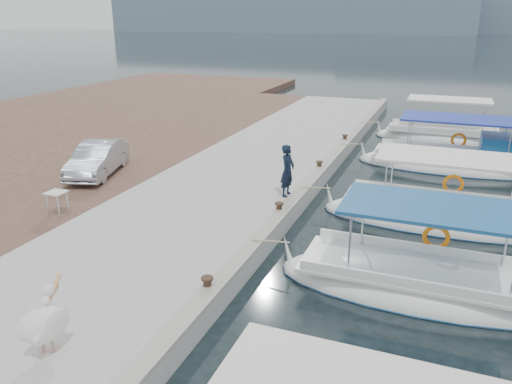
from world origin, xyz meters
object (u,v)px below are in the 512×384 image
Objects in this scene: fishing_caique_c at (439,220)px; fishing_caique_b at (417,287)px; pelican at (45,323)px; fishing_caique_e at (441,138)px; parked_car at (97,159)px; fishing_caique_d at (451,164)px; fisherman at (288,171)px.

fishing_caique_b is at bearing -94.33° from fishing_caique_c.
fishing_caique_c is 12.04m from pelican.
fishing_caique_b is 8.27m from pelican.
fishing_caique_e is 1.84× the size of parked_car.
fishing_caique_e reaches higher than parked_car.
fishing_caique_c and fishing_caique_d have the same top height.
fishing_caique_e reaches higher than pelican.
pelican is 0.39× the size of parked_car.
fishing_caique_b and fishing_caique_d have the same top height.
fishing_caique_c reaches higher than pelican.
fishing_caique_c is at bearing -88.47° from fishing_caique_e.
fishing_caique_b and fishing_caique_e have the same top height.
fishing_caique_b is at bearing -90.11° from fishing_caique_e.
fishing_caique_b is 11.28m from fishing_caique_d.
fishing_caique_c is at bearing -12.50° from parked_car.
fisherman reaches higher than parked_car.
fishing_caique_e is 17.69m from parked_car.
pelican is 10.99m from parked_car.
fishing_caique_c is at bearing 85.67° from fishing_caique_b.
fishing_caique_b is 1.83× the size of parked_car.
pelican is (-6.71, -16.75, 0.90)m from fishing_caique_d.
fishing_caique_c is 5.20× the size of pelican.
fishing_caique_d is (0.60, 11.26, 0.06)m from fishing_caique_b.
fishing_caique_e is at bearing 96.15° from fishing_caique_d.
fishing_caique_e is at bearing 91.53° from fishing_caique_c.
fishing_caique_b reaches higher than pelican.
fishing_caique_d reaches higher than parked_car.
fishing_caique_c is 11.91m from fishing_caique_e.
pelican is at bearing -111.83° from fishing_caique_d.
fishing_caique_e is (0.03, 16.54, 0.00)m from fishing_caique_b.
fishing_caique_d is at bearing 86.95° from fishing_caique_b.
fishing_caique_d is 14.82m from parked_car.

